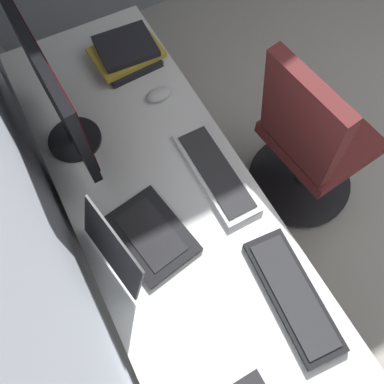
% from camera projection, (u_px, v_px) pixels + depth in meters
% --- Properties ---
extents(desk, '(2.12, 0.64, 0.73)m').
position_uv_depth(desk, '(180.00, 233.00, 1.43)').
color(desk, white).
rests_on(desk, ground).
extents(drawer_pedestal, '(0.40, 0.51, 0.69)m').
position_uv_depth(drawer_pedestal, '(142.00, 198.00, 1.84)').
color(drawer_pedestal, white).
rests_on(drawer_pedestal, ground).
extents(monitor_primary, '(0.54, 0.20, 0.47)m').
position_uv_depth(monitor_primary, '(54.00, 94.00, 1.28)').
color(monitor_primary, black).
rests_on(monitor_primary, desk).
extents(laptop_leftmost, '(0.34, 0.32, 0.21)m').
position_uv_depth(laptop_leftmost, '(136.00, 240.00, 1.29)').
color(laptop_leftmost, black).
rests_on(laptop_leftmost, desk).
extents(keyboard_main, '(0.42, 0.14, 0.02)m').
position_uv_depth(keyboard_main, '(216.00, 172.00, 1.45)').
color(keyboard_main, silver).
rests_on(keyboard_main, desk).
extents(keyboard_spare, '(0.43, 0.17, 0.02)m').
position_uv_depth(keyboard_spare, '(293.00, 295.00, 1.26)').
color(keyboard_spare, black).
rests_on(keyboard_spare, desk).
extents(mouse_main, '(0.06, 0.10, 0.03)m').
position_uv_depth(mouse_main, '(159.00, 94.00, 1.59)').
color(mouse_main, silver).
rests_on(mouse_main, desk).
extents(book_stack_near, '(0.23, 0.29, 0.08)m').
position_uv_depth(book_stack_near, '(126.00, 53.00, 1.66)').
color(book_stack_near, black).
rests_on(book_stack_near, desk).
extents(office_chair, '(0.56, 0.58, 0.97)m').
position_uv_depth(office_chair, '(309.00, 146.00, 1.83)').
color(office_chair, maroon).
rests_on(office_chair, ground).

